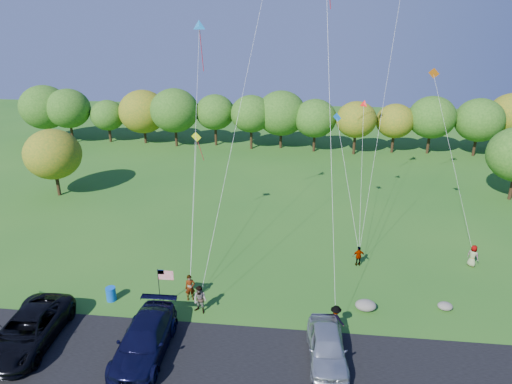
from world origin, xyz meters
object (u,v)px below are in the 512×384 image
Objects in this scene: minivan_navy at (144,340)px; flyer_e at (473,256)px; park_bench at (50,299)px; flyer_b at (200,300)px; flyer_d at (359,256)px; flyer_a at (190,288)px; trash_barrel at (111,294)px; flyer_c at (335,319)px; minivan_dark at (28,330)px; minivan_silver at (327,347)px.

flyer_e is at bearing 28.55° from minivan_navy.
park_bench is at bearing 60.54° from flyer_e.
flyer_b is 20.43m from flyer_e.
minivan_navy is 4.04× the size of flyer_d.
minivan_navy reaches higher than flyer_a.
flyer_d reaches higher than trash_barrel.
flyer_c is 13.68m from flyer_e.
flyer_a is at bearing 7.27° from trash_barrel.
park_bench is (-8.87, -1.65, -0.43)m from flyer_a.
park_bench is (-20.28, -7.33, -0.30)m from flyer_d.
minivan_navy is (6.82, -0.09, 0.01)m from minivan_dark.
minivan_dark is 1.04× the size of minivan_navy.
park_bench is at bearing 29.35° from flyer_c.
flyer_a is 0.97× the size of flyer_b.
flyer_b reaches higher than flyer_a.
minivan_navy is at bearing 74.17° from flyer_e.
flyer_d is (19.44, 10.97, -0.19)m from minivan_dark.
flyer_c is at bearing 18.69° from park_bench.
minivan_dark is at bearing 20.81° from flyer_d.
flyer_c is at bearing 66.40° from flyer_d.
minivan_silver is 2.86× the size of flyer_c.
minivan_navy is at bearing -3.16° from minivan_dark.
park_bench is (-9.84, -0.35, -0.46)m from flyer_b.
minivan_navy is 24.18m from flyer_e.
flyer_b is 6.18m from trash_barrel.
flyer_d is at bearing 40.23° from minivan_navy.
park_bench is 3.84m from trash_barrel.
flyer_a is at bearing 17.78° from flyer_c.
minivan_dark is at bearing -135.09° from flyer_b.
flyer_e is (8.41, 0.86, 0.07)m from flyer_d.
flyer_a is 20.88m from flyer_e.
trash_barrel is (-5.16, -0.66, -0.43)m from flyer_a.
flyer_d is (10.45, 6.98, -0.16)m from flyer_b.
flyer_b is 1.20× the size of park_bench.
flyer_a is 1.07× the size of flyer_e.
minivan_silver reaches higher than flyer_d.
minivan_silver is at bearing 10.55° from park_bench.
minivan_silver reaches higher than trash_barrel.
minivan_navy is 4.63m from flyer_b.
minivan_dark is 16.76m from minivan_silver.
trash_barrel is (-24.99, -7.20, -0.37)m from flyer_e.
minivan_silver is 10.74m from flyer_d.
flyer_a is 1.62m from flyer_b.
minivan_silver is at bearing -2.84° from flyer_b.
flyer_a is 1.16× the size of flyer_d.
park_bench is 1.64× the size of trash_barrel.
minivan_dark is at bearing -56.48° from park_bench.
flyer_b is at bearing 152.22° from minivan_silver.
minivan_silver is 3.21× the size of park_bench.
minivan_dark and flyer_b have the same top height.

